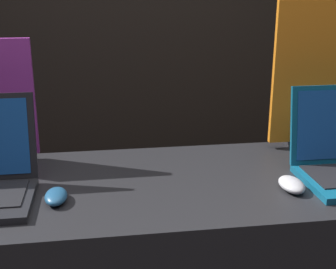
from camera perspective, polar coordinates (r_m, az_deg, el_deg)
name	(u,v)px	position (r m, az deg, el deg)	size (l,w,h in m)	color
wall_back	(132,15)	(2.78, -4.44, 14.37)	(8.00, 0.05, 2.80)	black
mouse_front	(56,196)	(1.34, -13.49, -7.34)	(0.06, 0.11, 0.03)	navy
mouse_back	(292,184)	(1.42, 14.82, -5.91)	(0.07, 0.11, 0.03)	#B2B2B7
promo_stand_back	(320,79)	(1.76, 18.04, 6.45)	(0.35, 0.07, 0.53)	black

